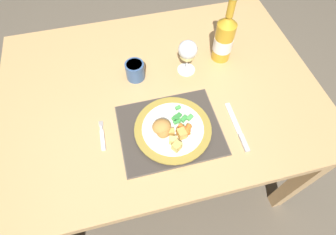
# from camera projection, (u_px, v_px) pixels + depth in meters

# --- Properties ---
(ground_plane) EXTENTS (6.00, 6.00, 0.00)m
(ground_plane) POSITION_uv_depth(u_px,v_px,m) (163.00, 160.00, 1.68)
(ground_plane) COLOR brown
(dining_table) EXTENTS (1.26, 0.93, 0.74)m
(dining_table) POSITION_uv_depth(u_px,v_px,m) (160.00, 100.00, 1.13)
(dining_table) COLOR tan
(dining_table) RESTS_ON ground
(placemat) EXTENTS (0.36, 0.29, 0.01)m
(placemat) POSITION_uv_depth(u_px,v_px,m) (170.00, 130.00, 0.94)
(placemat) COLOR brown
(placemat) RESTS_ON dining_table
(dinner_plate) EXTENTS (0.27, 0.27, 0.02)m
(dinner_plate) POSITION_uv_depth(u_px,v_px,m) (172.00, 129.00, 0.93)
(dinner_plate) COLOR white
(dinner_plate) RESTS_ON placemat
(breaded_croquettes) EXTENTS (0.07, 0.08, 0.04)m
(breaded_croquettes) POSITION_uv_depth(u_px,v_px,m) (162.00, 128.00, 0.90)
(breaded_croquettes) COLOR #A87033
(breaded_croquettes) RESTS_ON dinner_plate
(green_beans_pile) EXTENTS (0.08, 0.09, 0.02)m
(green_beans_pile) POSITION_uv_depth(u_px,v_px,m) (180.00, 118.00, 0.93)
(green_beans_pile) COLOR green
(green_beans_pile) RESTS_ON dinner_plate
(glazed_carrots) EXTENTS (0.06, 0.06, 0.02)m
(glazed_carrots) POSITION_uv_depth(u_px,v_px,m) (184.00, 131.00, 0.90)
(glazed_carrots) COLOR #CC5119
(glazed_carrots) RESTS_ON dinner_plate
(fork) EXTENTS (0.02, 0.12, 0.01)m
(fork) POSITION_uv_depth(u_px,v_px,m) (102.00, 138.00, 0.92)
(fork) COLOR silver
(fork) RESTS_ON dining_table
(table_knife) EXTENTS (0.02, 0.21, 0.01)m
(table_knife) POSITION_uv_depth(u_px,v_px,m) (239.00, 130.00, 0.94)
(table_knife) COLOR silver
(table_knife) RESTS_ON dining_table
(wine_glass) EXTENTS (0.08, 0.08, 0.15)m
(wine_glass) POSITION_uv_depth(u_px,v_px,m) (188.00, 51.00, 1.01)
(wine_glass) COLOR silver
(wine_glass) RESTS_ON dining_table
(bottle) EXTENTS (0.08, 0.08, 0.29)m
(bottle) POSITION_uv_depth(u_px,v_px,m) (224.00, 38.00, 1.05)
(bottle) COLOR gold
(bottle) RESTS_ON dining_table
(roast_potatoes) EXTENTS (0.07, 0.09, 0.03)m
(roast_potatoes) POSITION_uv_depth(u_px,v_px,m) (177.00, 138.00, 0.88)
(roast_potatoes) COLOR #E5BC66
(roast_potatoes) RESTS_ON dinner_plate
(drinking_cup) EXTENTS (0.08, 0.08, 0.07)m
(drinking_cup) POSITION_uv_depth(u_px,v_px,m) (135.00, 70.00, 1.05)
(drinking_cup) COLOR #385684
(drinking_cup) RESTS_ON dining_table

